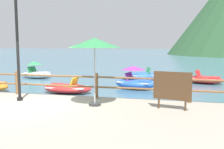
{
  "coord_description": "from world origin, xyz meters",
  "views": [
    {
      "loc": [
        4.46,
        -7.56,
        2.42
      ],
      "look_at": [
        1.48,
        5.0,
        0.9
      ],
      "focal_mm": 40.83,
      "sensor_mm": 36.0,
      "label": 1
    }
  ],
  "objects_px": {
    "pedal_boat_3": "(36,73)",
    "pedal_boat_5": "(67,88)",
    "sign_board": "(172,87)",
    "pedal_boat_2": "(143,76)",
    "pedal_boat_0": "(135,81)",
    "lamp_post": "(17,27)",
    "beach_umbrella": "(94,44)",
    "pedal_boat_1": "(204,79)"
  },
  "relations": [
    {
      "from": "pedal_boat_3",
      "to": "pedal_boat_5",
      "type": "distance_m",
      "value": 6.66
    },
    {
      "from": "sign_board",
      "to": "pedal_boat_5",
      "type": "height_order",
      "value": "sign_board"
    },
    {
      "from": "pedal_boat_3",
      "to": "pedal_boat_2",
      "type": "bearing_deg",
      "value": 2.69
    },
    {
      "from": "pedal_boat_0",
      "to": "pedal_boat_3",
      "type": "relative_size",
      "value": 0.99
    },
    {
      "from": "lamp_post",
      "to": "pedal_boat_2",
      "type": "distance_m",
      "value": 9.97
    },
    {
      "from": "beach_umbrella",
      "to": "pedal_boat_5",
      "type": "relative_size",
      "value": 0.89
    },
    {
      "from": "pedal_boat_1",
      "to": "pedal_boat_5",
      "type": "distance_m",
      "value": 8.67
    },
    {
      "from": "pedal_boat_1",
      "to": "pedal_boat_3",
      "type": "xyz_separation_m",
      "value": [
        -11.6,
        -0.14,
        0.14
      ]
    },
    {
      "from": "beach_umbrella",
      "to": "pedal_boat_2",
      "type": "xyz_separation_m",
      "value": [
        0.58,
        9.02,
        -2.14
      ]
    },
    {
      "from": "beach_umbrella",
      "to": "pedal_boat_2",
      "type": "relative_size",
      "value": 0.9
    },
    {
      "from": "pedal_boat_1",
      "to": "pedal_boat_5",
      "type": "bearing_deg",
      "value": -144.68
    },
    {
      "from": "pedal_boat_0",
      "to": "pedal_boat_5",
      "type": "distance_m",
      "value": 3.74
    },
    {
      "from": "sign_board",
      "to": "pedal_boat_3",
      "type": "height_order",
      "value": "sign_board"
    },
    {
      "from": "lamp_post",
      "to": "pedal_boat_1",
      "type": "height_order",
      "value": "lamp_post"
    },
    {
      "from": "pedal_boat_0",
      "to": "pedal_boat_1",
      "type": "distance_m",
      "value": 4.95
    },
    {
      "from": "sign_board",
      "to": "beach_umbrella",
      "type": "relative_size",
      "value": 0.53
    },
    {
      "from": "pedal_boat_1",
      "to": "sign_board",
      "type": "bearing_deg",
      "value": -102.55
    },
    {
      "from": "pedal_boat_0",
      "to": "pedal_boat_1",
      "type": "bearing_deg",
      "value": 37.17
    },
    {
      "from": "pedal_boat_5",
      "to": "pedal_boat_2",
      "type": "bearing_deg",
      "value": 58.58
    },
    {
      "from": "pedal_boat_0",
      "to": "pedal_boat_3",
      "type": "distance_m",
      "value": 8.18
    },
    {
      "from": "pedal_boat_0",
      "to": "pedal_boat_5",
      "type": "xyz_separation_m",
      "value": [
        -3.13,
        -2.03,
        -0.19
      ]
    },
    {
      "from": "lamp_post",
      "to": "beach_umbrella",
      "type": "xyz_separation_m",
      "value": [
        2.88,
        -0.09,
        -0.6
      ]
    },
    {
      "from": "lamp_post",
      "to": "pedal_boat_1",
      "type": "relative_size",
      "value": 1.68
    },
    {
      "from": "lamp_post",
      "to": "pedal_boat_1",
      "type": "xyz_separation_m",
      "value": [
        7.33,
        8.71,
        -2.8
      ]
    },
    {
      "from": "sign_board",
      "to": "pedal_boat_2",
      "type": "height_order",
      "value": "sign_board"
    },
    {
      "from": "lamp_post",
      "to": "pedal_boat_0",
      "type": "xyz_separation_m",
      "value": [
        3.39,
        5.72,
        -2.62
      ]
    },
    {
      "from": "pedal_boat_0",
      "to": "pedal_boat_2",
      "type": "xyz_separation_m",
      "value": [
        0.07,
        3.21,
        -0.13
      ]
    },
    {
      "from": "sign_board",
      "to": "pedal_boat_0",
      "type": "bearing_deg",
      "value": 109.02
    },
    {
      "from": "pedal_boat_0",
      "to": "pedal_boat_1",
      "type": "height_order",
      "value": "pedal_boat_0"
    },
    {
      "from": "pedal_boat_1",
      "to": "pedal_boat_5",
      "type": "height_order",
      "value": "pedal_boat_1"
    },
    {
      "from": "pedal_boat_0",
      "to": "pedal_boat_3",
      "type": "bearing_deg",
      "value": 159.59
    },
    {
      "from": "pedal_boat_1",
      "to": "pedal_boat_3",
      "type": "relative_size",
      "value": 1.06
    },
    {
      "from": "pedal_boat_2",
      "to": "pedal_boat_5",
      "type": "relative_size",
      "value": 0.99
    },
    {
      "from": "sign_board",
      "to": "pedal_boat_3",
      "type": "relative_size",
      "value": 0.48
    },
    {
      "from": "pedal_boat_2",
      "to": "sign_board",
      "type": "bearing_deg",
      "value": -77.92
    },
    {
      "from": "pedal_boat_0",
      "to": "pedal_boat_5",
      "type": "relative_size",
      "value": 0.98
    },
    {
      "from": "pedal_boat_2",
      "to": "lamp_post",
      "type": "bearing_deg",
      "value": -111.17
    },
    {
      "from": "lamp_post",
      "to": "pedal_boat_0",
      "type": "relative_size",
      "value": 1.8
    },
    {
      "from": "beach_umbrella",
      "to": "pedal_boat_1",
      "type": "relative_size",
      "value": 0.85
    },
    {
      "from": "pedal_boat_0",
      "to": "pedal_boat_2",
      "type": "bearing_deg",
      "value": 88.8
    },
    {
      "from": "pedal_boat_1",
      "to": "beach_umbrella",
      "type": "bearing_deg",
      "value": -116.86
    },
    {
      "from": "pedal_boat_2",
      "to": "pedal_boat_5",
      "type": "xyz_separation_m",
      "value": [
        -3.2,
        -5.24,
        -0.06
      ]
    }
  ]
}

